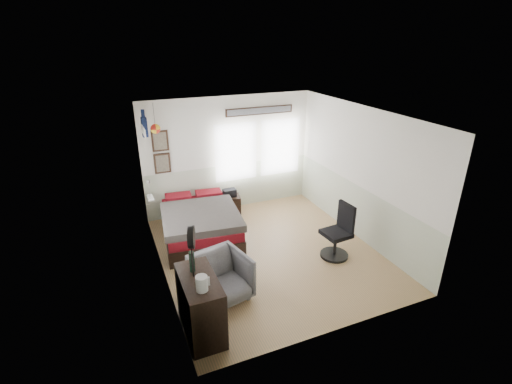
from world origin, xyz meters
TOP-DOWN VIEW (x-y plane):
  - ground_plane at (0.00, 0.00)m, footprint 4.00×4.50m
  - room_shell at (-0.08, 0.19)m, footprint 4.02×4.52m
  - wall_decor at (-1.10, 1.96)m, footprint 3.55×1.32m
  - bed at (-1.07, 1.10)m, footprint 1.66×2.21m
  - dresser at (-1.74, -1.50)m, footprint 0.48×1.00m
  - armchair at (-1.25, -0.92)m, footprint 0.98×1.00m
  - nightstand at (-0.15, 1.86)m, footprint 0.54×0.46m
  - task_chair at (1.17, -0.59)m, footprint 0.54×0.54m
  - kettle at (-1.76, -1.76)m, footprint 0.18×0.16m
  - bottle at (-1.77, -1.30)m, footprint 0.08×0.08m
  - stand_fan at (-1.78, -1.42)m, footprint 0.17×0.31m
  - black_bag at (-0.15, 1.86)m, footprint 0.29×0.19m

SIDE VIEW (x-z plane):
  - ground_plane at x=0.00m, z-range -0.01..0.00m
  - nightstand at x=-0.15m, z-range 0.00..0.47m
  - bed at x=-1.07m, z-range -0.01..0.65m
  - armchair at x=-1.25m, z-range 0.00..0.76m
  - task_chair at x=1.17m, z-range -0.10..0.97m
  - dresser at x=-1.74m, z-range 0.00..0.90m
  - black_bag at x=-0.15m, z-range 0.47..0.64m
  - kettle at x=-1.76m, z-range 0.90..1.11m
  - bottle at x=-1.77m, z-range 0.90..1.21m
  - stand_fan at x=-1.78m, z-range 1.11..1.88m
  - room_shell at x=-0.08m, z-range 0.26..2.97m
  - wall_decor at x=-1.10m, z-range 1.38..2.82m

